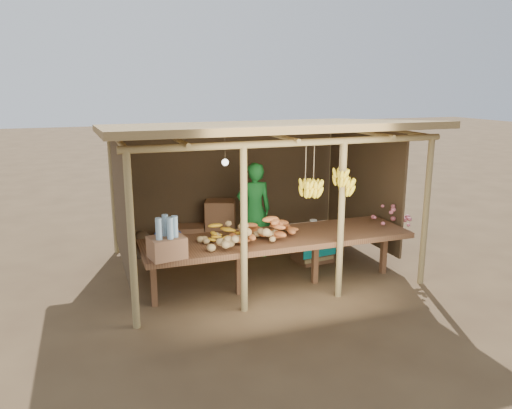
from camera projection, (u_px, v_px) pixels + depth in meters
name	position (u px, v px, depth m)	size (l,w,h in m)	color
ground	(256.00, 266.00, 8.22)	(60.00, 60.00, 0.00)	brown
stall_structure	(255.00, 149.00, 7.87)	(4.70, 3.50, 2.43)	#967E4D
counter	(278.00, 240.00, 7.17)	(3.90, 1.05, 0.80)	brown
potato_heap	(243.00, 231.00, 6.77)	(1.10, 0.66, 0.37)	tan
sweet_potato_heap	(266.00, 227.00, 6.98)	(1.05, 0.63, 0.36)	#BE6631
onion_heap	(393.00, 213.00, 7.71)	(0.75, 0.45, 0.35)	#B85966
banana_pile	(225.00, 228.00, 6.93)	(0.52, 0.31, 0.34)	yellow
tomato_basin	(168.00, 237.00, 6.87)	(0.36, 0.36, 0.19)	navy
bottle_box	(167.00, 242.00, 6.22)	(0.49, 0.41, 0.54)	#8D5E3F
vendor	(254.00, 210.00, 8.50)	(0.60, 0.40, 1.65)	#1B7D2D
tarp_crate	(313.00, 243.00, 8.40)	(0.70, 0.63, 0.76)	brown
carton_stack	(210.00, 228.00, 9.08)	(1.21, 0.56, 0.85)	#8D5E3F
burlap_sacks	(152.00, 242.00, 8.71)	(0.76, 0.40, 0.54)	#4B3823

